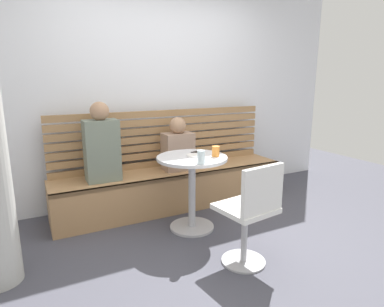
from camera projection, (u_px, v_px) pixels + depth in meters
name	position (u px, v px, depth m)	size (l,w,h in m)	color
ground	(231.00, 253.00, 2.81)	(8.00, 8.00, 0.00)	#42424C
back_wall	(157.00, 80.00, 3.90)	(5.20, 0.10, 2.90)	silver
booth_bench	(174.00, 188.00, 3.80)	(2.70, 0.52, 0.44)	#A87C51
booth_backrest	(165.00, 138.00, 3.88)	(2.65, 0.04, 0.67)	#9A7249
cafe_table	(192.00, 179.00, 3.16)	(0.68, 0.68, 0.74)	#ADADB2
white_chair	(251.00, 211.00, 2.52)	(0.45, 0.45, 0.85)	#ADADB2
person_adult	(102.00, 146.00, 3.29)	(0.34, 0.22, 0.81)	slate
person_child_left	(178.00, 147.00, 3.71)	(0.34, 0.22, 0.61)	#9E7F6B
cup_tumbler_orange	(216.00, 151.00, 3.11)	(0.07, 0.07, 0.10)	orange
cup_glass_tall	(201.00, 157.00, 2.83)	(0.07, 0.07, 0.12)	silver
plate_small	(195.00, 155.00, 3.13)	(0.17, 0.17, 0.01)	white
phone_on_table	(198.00, 152.00, 3.30)	(0.07, 0.14, 0.01)	black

